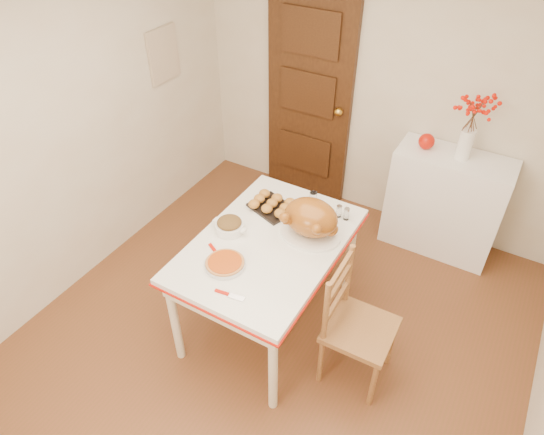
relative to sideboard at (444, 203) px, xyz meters
The scene contains 18 objects.
floor 1.98m from the sideboard, 112.59° to the right, with size 3.50×4.00×0.00m, color brown.
wall_back 1.10m from the sideboard, 163.46° to the left, with size 3.50×0.00×2.50m, color beige.
wall_left 3.16m from the sideboard, 144.45° to the right, with size 0.00×4.00×2.50m, color beige.
door_back 1.56m from the sideboard, behind, with size 0.85×0.06×2.06m, color black.
photo_board 2.74m from the sideboard, 166.79° to the right, with size 0.03×0.35×0.45m, color beige.
sideboard is the anchor object (origin of this frame).
kitchen_table 1.77m from the sideboard, 119.37° to the right, with size 0.94×1.37×0.82m, color white, non-canonical shape.
chair_oak 1.63m from the sideboard, 93.99° to the right, with size 0.43×0.43×0.97m, color #A1633A, non-canonical shape.
berry_vase 0.73m from the sideboard, ahead, with size 0.27×0.27×0.52m, color white, non-canonical shape.
apple 0.60m from the sideboard, behind, with size 0.13×0.13×0.13m, color #B61306.
turkey_platter 1.56m from the sideboard, 116.27° to the right, with size 0.44×0.35×0.28m, color #995313, non-canonical shape.
pumpkin_pie 2.15m from the sideboard, 117.78° to the right, with size 0.26×0.26×0.05m, color #A93F0C.
stuffing_dish 1.99m from the sideboard, 126.37° to the right, with size 0.26×0.20×0.10m, color brown, non-canonical shape.
rolls_tray 1.63m from the sideboard, 130.38° to the right, with size 0.31×0.25×0.08m, color #C67B2E, non-canonical shape.
pie_server 2.26m from the sideboard, 111.71° to the right, with size 0.20×0.06×0.01m, color silver, non-canonical shape.
carving_knife 2.15m from the sideboard, 120.63° to the right, with size 0.26×0.06×0.01m, color silver, non-canonical shape.
drinking_glass 1.34m from the sideboard, 128.63° to the right, with size 0.06×0.06×0.10m, color white.
shaker_pair 1.24m from the sideboard, 117.24° to the right, with size 0.10×0.04×0.10m, color white, non-canonical shape.
Camera 1 is at (1.13, -1.86, 3.02)m, focal length 31.96 mm.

